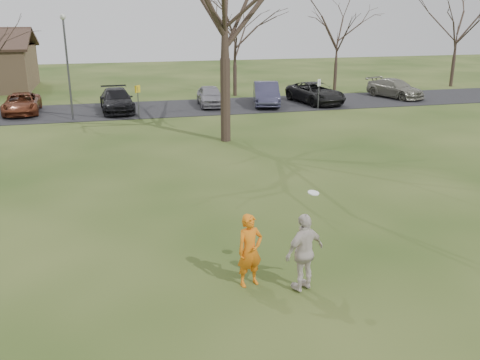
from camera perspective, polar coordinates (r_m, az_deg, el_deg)
name	(u,v)px	position (r m, az deg, el deg)	size (l,w,h in m)	color
ground	(280,287)	(12.99, 4.40, -11.70)	(120.00, 120.00, 0.00)	#1E380F
parking_strip	(166,109)	(36.42, -8.16, 7.79)	(62.00, 6.50, 0.04)	black
player_defender	(250,250)	(12.67, 1.09, -7.75)	(0.67, 0.44, 1.84)	orange
car_2	(22,103)	(36.95, -22.89, 7.77)	(2.16, 4.68, 1.30)	#622B17
car_3	(117,100)	(35.84, -13.42, 8.55)	(2.06, 5.06, 1.47)	black
car_4	(210,96)	(36.90, -3.29, 9.22)	(1.66, 4.13, 1.41)	gray
car_5	(266,94)	(37.29, 2.90, 9.47)	(1.69, 4.86, 1.60)	#32314A
car_6	(316,93)	(38.45, 8.31, 9.47)	(2.44, 5.29, 1.47)	black
car_7	(395,88)	(42.27, 16.70, 9.63)	(1.95, 4.80, 1.39)	gray
catching_play	(304,252)	(12.47, 7.10, -7.85)	(1.22, 0.86, 2.38)	beige
lamp_post	(67,54)	(33.33, -18.55, 12.97)	(0.34, 0.34, 6.27)	#47474C
sign_yellow	(138,95)	(33.08, -11.17, 9.11)	(0.35, 0.35, 2.08)	#47474C
sign_white	(319,89)	(35.76, 8.67, 9.91)	(0.35, 0.35, 2.08)	#47474C
small_tree_row	(213,45)	(41.58, -3.00, 14.60)	(55.00, 5.90, 8.50)	#352821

